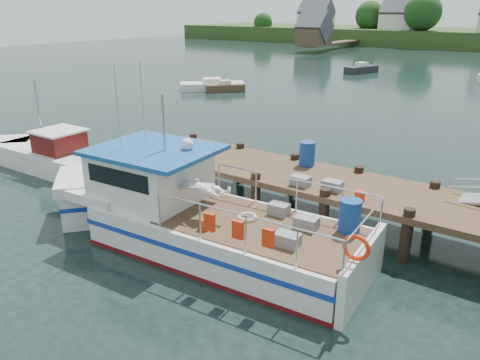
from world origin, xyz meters
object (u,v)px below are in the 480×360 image
Objects in this scene: moored_e at (361,69)px; work_boat at (50,155)px; moored_a at (212,86)px; lobster_boat at (188,214)px; moored_rowboat at (225,87)px.

work_boat is at bearing -79.97° from moored_e.
work_boat is 21.81m from moored_a.
lobster_boat reaches higher than moored_rowboat.
moored_rowboat is at bearing -96.32° from moored_e.
work_boat is 38.77m from moored_e.
lobster_boat reaches higher than moored_a.
moored_a is 1.19× the size of moored_e.
work_boat is at bearing -91.52° from moored_rowboat.
work_boat reaches higher than moored_a.
lobster_boat is at bearing -66.76° from moored_e.
lobster_boat is at bearing -76.85° from moored_a.
work_boat is at bearing 165.49° from lobster_boat.
lobster_boat is 1.53× the size of work_boat.
moored_rowboat is at bearing 104.61° from work_boat.
lobster_boat reaches higher than moored_e.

